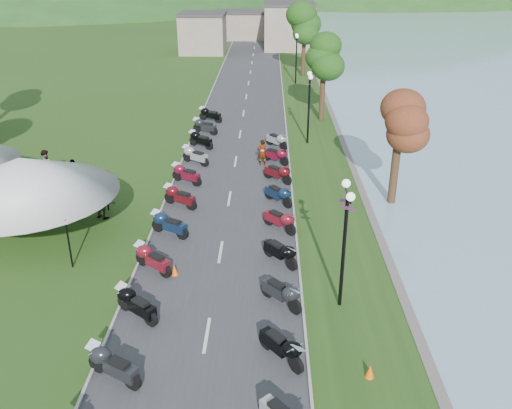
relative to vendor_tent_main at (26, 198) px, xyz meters
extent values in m
cube|color=#3B3B3E|center=(9.30, 16.52, -1.99)|extent=(7.00, 120.00, 0.02)
cube|color=gray|center=(7.30, 61.52, 0.50)|extent=(18.00, 16.00, 5.00)
imported|color=slate|center=(-0.64, 0.17, -2.00)|extent=(0.79, 0.82, 1.82)
imported|color=slate|center=(-1.82, 6.89, -2.00)|extent=(1.10, 0.88, 1.98)
imported|color=slate|center=(-1.89, 2.35, -2.00)|extent=(1.03, 1.26, 1.83)
camera|label=1|loc=(11.44, -23.14, 10.47)|focal=38.00mm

